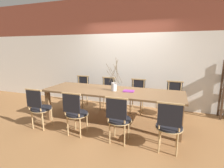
% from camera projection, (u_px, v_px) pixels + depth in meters
% --- Properties ---
extents(ground_plane, '(16.00, 16.00, 0.00)m').
position_uv_depth(ground_plane, '(112.00, 122.00, 4.17)').
color(ground_plane, olive).
extents(wall_rear, '(12.00, 0.06, 3.20)m').
position_uv_depth(wall_rear, '(128.00, 52.00, 5.12)').
color(wall_rear, silver).
rests_on(wall_rear, ground_plane).
extents(dining_table, '(3.19, 1.03, 0.77)m').
position_uv_depth(dining_table, '(112.00, 94.00, 4.03)').
color(dining_table, brown).
rests_on(dining_table, ground_plane).
extents(chair_near_leftend, '(0.46, 0.46, 0.90)m').
position_uv_depth(chair_near_leftend, '(39.00, 107.00, 3.74)').
color(chair_near_leftend, black).
rests_on(chair_near_leftend, ground_plane).
extents(chair_near_left, '(0.46, 0.46, 0.90)m').
position_uv_depth(chair_near_left, '(76.00, 112.00, 3.45)').
color(chair_near_left, black).
rests_on(chair_near_left, ground_plane).
extents(chair_near_center, '(0.46, 0.46, 0.90)m').
position_uv_depth(chair_near_center, '(119.00, 118.00, 3.15)').
color(chair_near_center, black).
rests_on(chair_near_center, ground_plane).
extents(chair_near_right, '(0.46, 0.46, 0.90)m').
position_uv_depth(chair_near_right, '(169.00, 125.00, 2.86)').
color(chair_near_right, black).
rests_on(chair_near_right, ground_plane).
extents(chair_far_leftend, '(0.46, 0.46, 0.90)m').
position_uv_depth(chair_far_leftend, '(81.00, 90.00, 5.27)').
color(chair_far_leftend, black).
rests_on(chair_far_leftend, ground_plane).
extents(chair_far_left, '(0.46, 0.46, 0.90)m').
position_uv_depth(chair_far_left, '(107.00, 92.00, 4.99)').
color(chair_far_left, black).
rests_on(chair_far_left, ground_plane).
extents(chair_far_center, '(0.46, 0.46, 0.90)m').
position_uv_depth(chair_far_center, '(137.00, 95.00, 4.70)').
color(chair_far_center, black).
rests_on(chair_far_center, ground_plane).
extents(chair_far_right, '(0.46, 0.46, 0.90)m').
position_uv_depth(chair_far_right, '(174.00, 98.00, 4.39)').
color(chair_far_right, black).
rests_on(chair_far_right, ground_plane).
extents(vase_centerpiece, '(0.33, 0.31, 0.75)m').
position_uv_depth(vase_centerpiece, '(114.00, 86.00, 3.95)').
color(vase_centerpiece, silver).
rests_on(vase_centerpiece, dining_table).
extents(book_stack, '(0.26, 0.22, 0.02)m').
position_uv_depth(book_stack, '(129.00, 91.00, 3.92)').
color(book_stack, '#842D8C').
rests_on(book_stack, dining_table).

